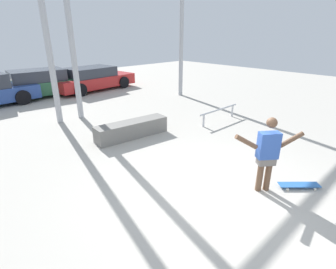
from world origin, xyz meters
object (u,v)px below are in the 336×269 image
object	(u,v)px
parked_car_green	(41,83)
parked_car_red	(93,79)
skateboard	(299,185)
skateboarder	(267,152)
grind_box	(132,129)
grind_rail	(219,112)

from	to	relation	value
parked_car_green	parked_car_red	size ratio (longest dim) A/B	0.98
skateboard	parked_car_green	bearing A→B (deg)	136.95
skateboarder	skateboard	xyz separation A→B (m)	(0.63, -0.49, -0.79)
grind_box	skateboarder	bearing A→B (deg)	-87.46
skateboarder	parked_car_red	xyz separation A→B (m)	(2.42, 11.29, -0.25)
skateboard	parked_car_red	distance (m)	11.93
grind_rail	parked_car_green	size ratio (longest dim) A/B	0.45
skateboarder	parked_car_red	size ratio (longest dim) A/B	0.34
skateboarder	parked_car_red	world-z (taller)	skateboarder
skateboard	parked_car_red	size ratio (longest dim) A/B	0.16
parked_car_green	grind_rail	bearing A→B (deg)	-64.56
parked_car_red	skateboarder	bearing A→B (deg)	-107.47
skateboard	parked_car_red	xyz separation A→B (m)	(1.79, 11.78, 0.54)
skateboard	grind_box	distance (m)	4.75
grind_box	grind_rail	bearing A→B (deg)	-16.72
parked_car_red	grind_box	bearing A→B (deg)	-115.52
skateboard	grind_box	bearing A→B (deg)	143.18
grind_rail	parked_car_red	xyz separation A→B (m)	(-0.53, 8.04, 0.25)
skateboarder	parked_car_green	size ratio (longest dim) A/B	0.34
grind_rail	parked_car_red	distance (m)	8.07
skateboarder	skateboard	world-z (taller)	skateboarder
skateboarder	grind_rail	distance (m)	4.41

